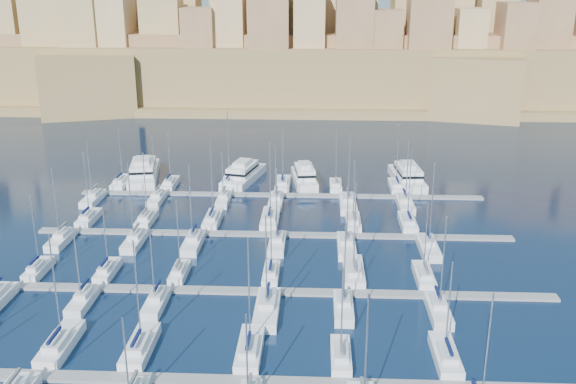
{
  "coord_description": "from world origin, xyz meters",
  "views": [
    {
      "loc": [
        7.53,
        -95.17,
        42.78
      ],
      "look_at": [
        2.84,
        6.0,
        9.46
      ],
      "focal_mm": 40.0,
      "sensor_mm": 36.0,
      "label": 1
    }
  ],
  "objects_px": {
    "motor_yacht_a": "(144,171)",
    "motor_yacht_c": "(304,176)",
    "sailboat_4": "(341,356)",
    "motor_yacht_d": "(407,176)",
    "motor_yacht_b": "(243,174)",
    "sailboat_2": "(140,347)"
  },
  "relations": [
    {
      "from": "sailboat_2",
      "to": "motor_yacht_a",
      "type": "bearing_deg",
      "value": 104.38
    },
    {
      "from": "sailboat_4",
      "to": "motor_yacht_d",
      "type": "bearing_deg",
      "value": 76.58
    },
    {
      "from": "motor_yacht_a",
      "to": "motor_yacht_d",
      "type": "height_order",
      "value": "same"
    },
    {
      "from": "sailboat_4",
      "to": "motor_yacht_c",
      "type": "bearing_deg",
      "value": 94.79
    },
    {
      "from": "motor_yacht_a",
      "to": "motor_yacht_d",
      "type": "bearing_deg",
      "value": -0.95
    },
    {
      "from": "sailboat_4",
      "to": "motor_yacht_d",
      "type": "xyz_separation_m",
      "value": [
        16.99,
        71.2,
        1.01
      ]
    },
    {
      "from": "motor_yacht_a",
      "to": "motor_yacht_c",
      "type": "height_order",
      "value": "same"
    },
    {
      "from": "sailboat_4",
      "to": "motor_yacht_b",
      "type": "distance_m",
      "value": 73.73
    },
    {
      "from": "motor_yacht_b",
      "to": "motor_yacht_d",
      "type": "xyz_separation_m",
      "value": [
        36.57,
        0.12,
        -0.0
      ]
    },
    {
      "from": "sailboat_2",
      "to": "motor_yacht_d",
      "type": "bearing_deg",
      "value": 59.64
    },
    {
      "from": "sailboat_4",
      "to": "motor_yacht_a",
      "type": "relative_size",
      "value": 0.6
    },
    {
      "from": "motor_yacht_a",
      "to": "motor_yacht_c",
      "type": "xyz_separation_m",
      "value": [
        36.63,
        -2.29,
        0.0
      ]
    },
    {
      "from": "motor_yacht_d",
      "to": "sailboat_4",
      "type": "bearing_deg",
      "value": -103.42
    },
    {
      "from": "motor_yacht_a",
      "to": "motor_yacht_b",
      "type": "relative_size",
      "value": 1.13
    },
    {
      "from": "sailboat_2",
      "to": "motor_yacht_c",
      "type": "bearing_deg",
      "value": 75.12
    },
    {
      "from": "motor_yacht_d",
      "to": "motor_yacht_a",
      "type": "bearing_deg",
      "value": 179.05
    },
    {
      "from": "motor_yacht_c",
      "to": "motor_yacht_d",
      "type": "bearing_deg",
      "value": 3.26
    },
    {
      "from": "sailboat_4",
      "to": "motor_yacht_d",
      "type": "distance_m",
      "value": 73.21
    },
    {
      "from": "motor_yacht_b",
      "to": "motor_yacht_c",
      "type": "height_order",
      "value": "same"
    },
    {
      "from": "sailboat_4",
      "to": "motor_yacht_c",
      "type": "height_order",
      "value": "sailboat_4"
    },
    {
      "from": "sailboat_4",
      "to": "motor_yacht_b",
      "type": "bearing_deg",
      "value": 105.4
    },
    {
      "from": "motor_yacht_b",
      "to": "motor_yacht_a",
      "type": "bearing_deg",
      "value": 177.24
    }
  ]
}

